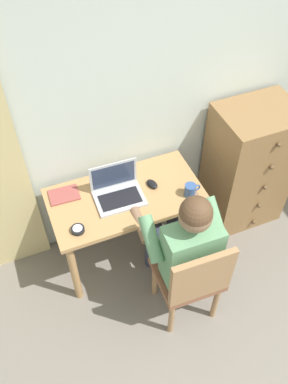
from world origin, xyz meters
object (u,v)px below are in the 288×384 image
object	(u,v)px
dresser	(248,166)
desk	(126,206)
person_seated	(183,241)
computer_mouse	(152,184)
laptop	(117,190)
chair	(192,278)
desk_clock	(78,230)
coffee_mug	(190,190)
notebook_pad	(64,195)

from	to	relation	value
dresser	desk	bearing A→B (deg)	-176.72
dresser	person_seated	xyz separation A→B (m)	(-0.85, -0.54, 0.13)
desk	computer_mouse	xyz separation A→B (m)	(0.21, 0.02, 0.13)
person_seated	laptop	world-z (taller)	person_seated
dresser	chair	bearing A→B (deg)	-139.99
desk	desk_clock	xyz separation A→B (m)	(-0.40, -0.17, 0.13)
laptop	coffee_mug	bearing A→B (deg)	-21.32
laptop	coffee_mug	size ratio (longest dim) A/B	2.90
person_seated	laptop	bearing A→B (deg)	118.54
chair	coffee_mug	bearing A→B (deg)	67.09
dresser	chair	world-z (taller)	dresser
laptop	chair	bearing A→B (deg)	-68.69
chair	person_seated	size ratio (longest dim) A/B	0.74
computer_mouse	laptop	bearing A→B (deg)	163.39
desk_clock	notebook_pad	distance (m)	0.34
person_seated	coffee_mug	world-z (taller)	person_seated
desk	notebook_pad	distance (m)	0.45
chair	computer_mouse	distance (m)	0.72
laptop	desk_clock	world-z (taller)	laptop
dresser	laptop	world-z (taller)	dresser
desk	dresser	xyz separation A→B (m)	(1.07, 0.06, -0.05)
desk	coffee_mug	size ratio (longest dim) A/B	9.09
notebook_pad	coffee_mug	xyz separation A→B (m)	(0.83, -0.33, 0.04)
desk_clock	laptop	bearing A→B (deg)	29.38
person_seated	desk_clock	distance (m)	0.69
desk	desk_clock	distance (m)	0.45
person_seated	coffee_mug	xyz separation A→B (m)	(0.20, 0.31, 0.09)
computer_mouse	desk_clock	bearing A→B (deg)	-178.17
laptop	dresser	bearing A→B (deg)	1.93
computer_mouse	notebook_pad	bearing A→B (deg)	151.17
laptop	desk_clock	distance (m)	0.40
laptop	notebook_pad	world-z (taller)	laptop
chair	person_seated	xyz separation A→B (m)	(0.01, 0.18, 0.18)
computer_mouse	notebook_pad	size ratio (longest dim) A/B	0.48
desk	chair	bearing A→B (deg)	-71.83
person_seated	desk_clock	bearing A→B (deg)	153.84
person_seated	chair	bearing A→B (deg)	-91.70
dresser	desk_clock	distance (m)	1.50
desk	dresser	size ratio (longest dim) A/B	0.99
notebook_pad	desk_clock	bearing A→B (deg)	-86.48
chair	computer_mouse	size ratio (longest dim) A/B	8.82
dresser	notebook_pad	world-z (taller)	dresser
desk	dresser	distance (m)	1.08
dresser	person_seated	world-z (taller)	person_seated
chair	computer_mouse	bearing A→B (deg)	90.39
coffee_mug	person_seated	bearing A→B (deg)	-123.09
desk	notebook_pad	xyz separation A→B (m)	(-0.40, 0.16, 0.12)
person_seated	computer_mouse	xyz separation A→B (m)	(-0.01, 0.49, 0.06)
desk_clock	computer_mouse	bearing A→B (deg)	17.39
chair	computer_mouse	world-z (taller)	chair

